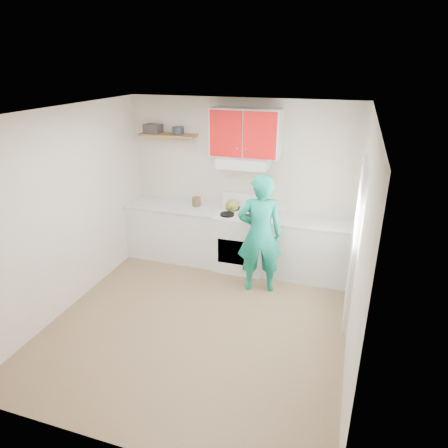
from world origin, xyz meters
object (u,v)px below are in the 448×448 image
(tin, at_px, (178,130))
(kettle, at_px, (232,205))
(person, at_px, (260,234))
(crock, at_px, (196,202))
(stove, at_px, (241,240))

(tin, height_order, kettle, tin)
(tin, bearing_deg, kettle, -8.52)
(kettle, bearing_deg, person, -42.72)
(tin, height_order, crock, tin)
(kettle, bearing_deg, crock, -178.63)
(kettle, xyz_separation_m, crock, (-0.61, 0.03, -0.03))
(person, bearing_deg, kettle, -64.00)
(crock, distance_m, person, 1.39)
(crock, bearing_deg, person, -29.31)
(stove, height_order, crock, crock)
(kettle, distance_m, person, 0.89)
(stove, distance_m, person, 0.82)
(person, bearing_deg, stove, -70.05)
(stove, distance_m, tin, 1.98)
(kettle, distance_m, crock, 0.61)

